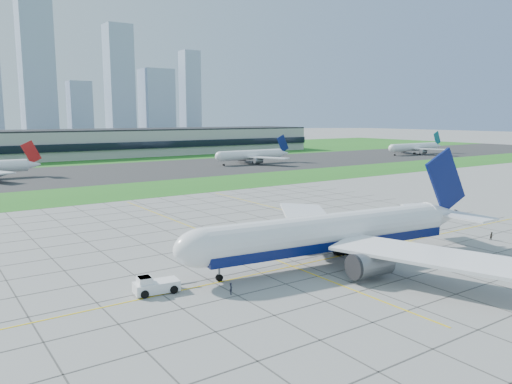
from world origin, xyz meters
The scene contains 12 objects.
ground centered at (0.00, 0.00, 0.00)m, with size 1400.00×1400.00×0.00m, color gray.
grass_median centered at (0.00, 90.00, 0.02)m, with size 700.00×35.00×0.04m, color #23661D.
asphalt_taxiway centered at (0.00, 145.00, 0.03)m, with size 700.00×75.00×0.04m, color #383838.
grass_far centered at (0.00, 255.00, 0.02)m, with size 700.00×145.00×0.04m, color #23661D.
apron_markings centered at (0.43, 11.09, 0.02)m, with size 120.00×130.00×0.03m.
terminal centered at (40.00, 229.87, 7.89)m, with size 260.00×43.00×15.80m.
airliner centered at (-3.61, -4.02, 4.86)m, with size 56.33×56.76×17.77m.
pushback_tug centered at (-32.60, -0.88, 1.07)m, with size 8.74×3.63×2.40m.
crew_near centered at (-24.46, -7.07, 0.78)m, with size 0.57×0.37×1.56m, color black.
crew_far centered at (31.60, -10.49, 0.79)m, with size 0.76×0.59×1.57m, color black.
distant_jet_2 centered at (80.36, 142.03, 4.49)m, with size 41.10×42.66×14.08m.
distant_jet_3 centered at (197.82, 136.23, 4.49)m, with size 46.08×42.66×14.08m.
Camera 1 is at (-57.62, -60.78, 23.27)m, focal length 35.00 mm.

